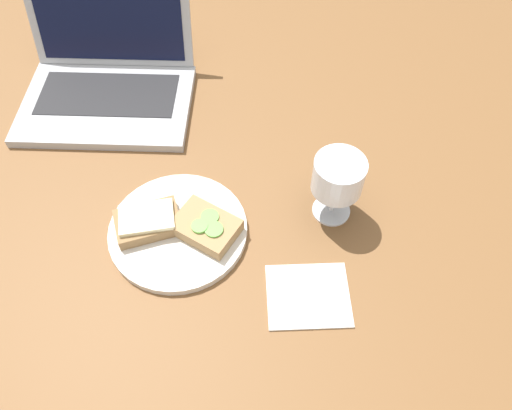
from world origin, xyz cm
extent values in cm
cube|color=brown|center=(0.00, 0.00, 1.50)|extent=(140.00, 140.00, 3.00)
cylinder|color=silver|center=(-8.31, -7.44, 3.69)|extent=(23.50, 23.50, 1.38)
cube|color=#937047|center=(-13.23, -7.12, 5.47)|extent=(12.35, 10.17, 2.17)
cube|color=#F4EAB7|center=(-13.23, -7.12, 6.97)|extent=(10.07, 7.72, 0.82)
cube|color=#A88456|center=(-3.38, -7.77, 5.63)|extent=(12.69, 11.59, 2.49)
cylinder|color=#6BB74C|center=(-2.74, -6.65, 7.03)|extent=(3.05, 3.05, 0.31)
cylinder|color=#6BB74C|center=(-4.23, -8.64, 7.12)|extent=(2.75, 2.75, 0.49)
cylinder|color=#6BB74C|center=(-1.85, -9.13, 7.07)|extent=(3.08, 3.08, 0.39)
cylinder|color=white|center=(17.98, -1.96, 3.20)|extent=(6.66, 6.66, 0.40)
cylinder|color=white|center=(17.98, -1.96, 6.64)|extent=(0.80, 0.80, 6.48)
cylinder|color=white|center=(17.98, -1.96, 12.92)|extent=(8.48, 8.48, 6.07)
cylinder|color=white|center=(17.98, -1.96, 11.63)|extent=(7.80, 7.80, 3.51)
cube|color=#ADAFB5|center=(-26.74, 22.34, 3.90)|extent=(34.11, 23.31, 1.79)
cube|color=#232326|center=(-26.74, 24.44, 4.87)|extent=(27.97, 12.82, 0.16)
cube|color=#ADAFB5|center=(-26.74, 36.57, 13.68)|extent=(33.43, 5.93, 18.00)
cube|color=black|center=(-26.74, 36.07, 13.68)|extent=(30.02, 4.49, 14.98)
cube|color=white|center=(13.53, -18.47, 3.20)|extent=(13.75, 11.97, 0.40)
camera|label=1|loc=(6.54, -52.47, 75.29)|focal=35.00mm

